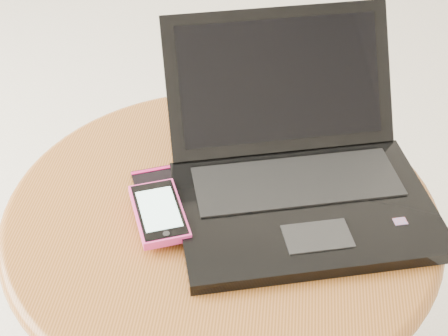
# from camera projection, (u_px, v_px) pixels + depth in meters

# --- Properties ---
(table) EXTENTS (0.62, 0.62, 0.49)m
(table) POSITION_uv_depth(u_px,v_px,m) (221.00, 259.00, 1.04)
(table) COLOR brown
(table) RESTS_ON ground
(laptop) EXTENTS (0.43, 0.44, 0.20)m
(laptop) POSITION_uv_depth(u_px,v_px,m) (297.00, 170.00, 0.98)
(laptop) COLOR black
(laptop) RESTS_ON table
(phone_black) EXTENTS (0.10, 0.13, 0.01)m
(phone_black) POSITION_uv_depth(u_px,v_px,m) (159.00, 195.00, 0.98)
(phone_black) COLOR black
(phone_black) RESTS_ON table
(phone_pink) EXTENTS (0.10, 0.13, 0.01)m
(phone_pink) POSITION_uv_depth(u_px,v_px,m) (159.00, 213.00, 0.94)
(phone_pink) COLOR #EB368E
(phone_pink) RESTS_ON phone_black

